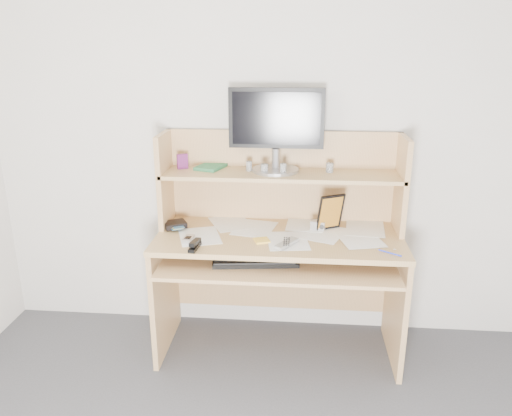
# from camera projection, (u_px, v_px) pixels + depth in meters

# --- Properties ---
(back_wall) EXTENTS (3.60, 0.04, 2.50)m
(back_wall) POSITION_uv_depth(u_px,v_px,m) (283.00, 138.00, 2.98)
(back_wall) COLOR beige
(back_wall) RESTS_ON floor
(desk) EXTENTS (1.40, 0.70, 1.30)m
(desk) POSITION_uv_depth(u_px,v_px,m) (280.00, 239.00, 2.93)
(desk) COLOR tan
(desk) RESTS_ON floor
(paper_clutter) EXTENTS (1.32, 0.54, 0.01)m
(paper_clutter) POSITION_uv_depth(u_px,v_px,m) (279.00, 235.00, 2.84)
(paper_clutter) COLOR white
(paper_clutter) RESTS_ON desk
(keyboard) EXTENTS (0.48, 0.22, 0.03)m
(keyboard) POSITION_uv_depth(u_px,v_px,m) (256.00, 260.00, 2.72)
(keyboard) COLOR black
(keyboard) RESTS_ON desk
(tv_remote) EXTENTS (0.13, 0.17, 0.02)m
(tv_remote) POSITION_uv_depth(u_px,v_px,m) (287.00, 244.00, 2.69)
(tv_remote) COLOR gray
(tv_remote) RESTS_ON paper_clutter
(flip_phone) EXTENTS (0.06, 0.10, 0.02)m
(flip_phone) POSITION_uv_depth(u_px,v_px,m) (188.00, 238.00, 2.75)
(flip_phone) COLOR #B3B2B5
(flip_phone) RESTS_ON paper_clutter
(stapler) EXTENTS (0.05, 0.13, 0.04)m
(stapler) POSITION_uv_depth(u_px,v_px,m) (195.00, 244.00, 2.64)
(stapler) COLOR black
(stapler) RESTS_ON paper_clutter
(wallet) EXTENTS (0.16, 0.15, 0.03)m
(wallet) POSITION_uv_depth(u_px,v_px,m) (175.00, 224.00, 2.95)
(wallet) COLOR black
(wallet) RESTS_ON paper_clutter
(sticky_note_pad) EXTENTS (0.10, 0.10, 0.01)m
(sticky_note_pad) POSITION_uv_depth(u_px,v_px,m) (262.00, 240.00, 2.75)
(sticky_note_pad) COLOR yellow
(sticky_note_pad) RESTS_ON desk
(digital_camera) EXTENTS (0.09, 0.05, 0.05)m
(digital_camera) POSITION_uv_depth(u_px,v_px,m) (318.00, 226.00, 2.90)
(digital_camera) COLOR #B0B0B2
(digital_camera) RESTS_ON paper_clutter
(game_case) EXTENTS (0.14, 0.09, 0.22)m
(game_case) POSITION_uv_depth(u_px,v_px,m) (331.00, 212.00, 2.87)
(game_case) COLOR black
(game_case) RESTS_ON paper_clutter
(blue_pen) EXTENTS (0.11, 0.08, 0.01)m
(blue_pen) POSITION_uv_depth(u_px,v_px,m) (390.00, 253.00, 2.58)
(blue_pen) COLOR #1C2ED2
(blue_pen) RESTS_ON paper_clutter
(card_box) EXTENTS (0.07, 0.05, 0.09)m
(card_box) POSITION_uv_depth(u_px,v_px,m) (182.00, 161.00, 2.95)
(card_box) COLOR maroon
(card_box) RESTS_ON desk
(shelf_book) EXTENTS (0.19, 0.22, 0.02)m
(shelf_book) POSITION_uv_depth(u_px,v_px,m) (211.00, 167.00, 2.97)
(shelf_book) COLOR #2F7552
(shelf_book) RESTS_ON desk
(chip_stack_a) EXTENTS (0.05, 0.05, 0.06)m
(chip_stack_a) POSITION_uv_depth(u_px,v_px,m) (264.00, 169.00, 2.84)
(chip_stack_a) COLOR black
(chip_stack_a) RESTS_ON desk
(chip_stack_b) EXTENTS (0.04, 0.04, 0.06)m
(chip_stack_b) POSITION_uv_depth(u_px,v_px,m) (249.00, 166.00, 2.90)
(chip_stack_b) COLOR silver
(chip_stack_b) RESTS_ON desk
(chip_stack_c) EXTENTS (0.05, 0.05, 0.05)m
(chip_stack_c) POSITION_uv_depth(u_px,v_px,m) (330.00, 168.00, 2.87)
(chip_stack_c) COLOR black
(chip_stack_c) RESTS_ON desk
(chip_stack_d) EXTENTS (0.05, 0.05, 0.06)m
(chip_stack_d) POSITION_uv_depth(u_px,v_px,m) (283.00, 169.00, 2.82)
(chip_stack_d) COLOR white
(chip_stack_d) RESTS_ON desk
(monitor) EXTENTS (0.55, 0.27, 0.47)m
(monitor) POSITION_uv_depth(u_px,v_px,m) (276.00, 127.00, 2.85)
(monitor) COLOR #A4A4A9
(monitor) RESTS_ON desk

